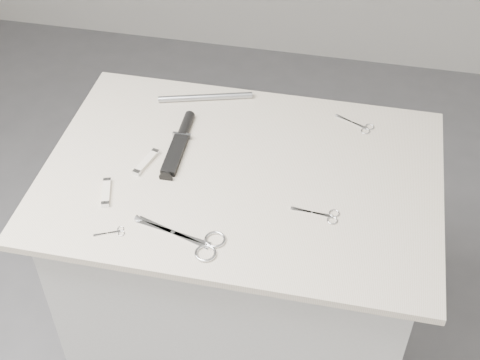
% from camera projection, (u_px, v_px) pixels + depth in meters
% --- Properties ---
extents(plinth, '(0.90, 0.60, 0.90)m').
position_uv_depth(plinth, '(241.00, 287.00, 2.01)').
color(plinth, beige).
rests_on(plinth, ground).
extents(display_board, '(1.00, 0.70, 0.02)m').
position_uv_depth(display_board, '(241.00, 175.00, 1.69)').
color(display_board, beige).
rests_on(display_board, plinth).
extents(large_shears, '(0.22, 0.11, 0.01)m').
position_uv_depth(large_shears, '(197.00, 241.00, 1.51)').
color(large_shears, silver).
rests_on(large_shears, display_board).
extents(embroidery_scissors_a, '(0.11, 0.05, 0.00)m').
position_uv_depth(embroidery_scissors_a, '(324.00, 215.00, 1.58)').
color(embroidery_scissors_a, silver).
rests_on(embroidery_scissors_a, display_board).
extents(embroidery_scissors_b, '(0.11, 0.07, 0.00)m').
position_uv_depth(embroidery_scissors_b, '(360.00, 126.00, 1.82)').
color(embroidery_scissors_b, silver).
rests_on(embroidery_scissors_b, display_board).
extents(tiny_scissors, '(0.07, 0.05, 0.00)m').
position_uv_depth(tiny_scissors, '(114.00, 232.00, 1.54)').
color(tiny_scissors, silver).
rests_on(tiny_scissors, display_board).
extents(sheathed_knife, '(0.06, 0.25, 0.03)m').
position_uv_depth(sheathed_knife, '(180.00, 141.00, 1.76)').
color(sheathed_knife, black).
rests_on(sheathed_knife, display_board).
extents(pocket_knife_a, '(0.05, 0.10, 0.01)m').
position_uv_depth(pocket_knife_a, '(146.00, 162.00, 1.70)').
color(pocket_knife_a, white).
rests_on(pocket_knife_a, display_board).
extents(pocket_knife_b, '(0.05, 0.09, 0.01)m').
position_uv_depth(pocket_knife_b, '(106.00, 192.00, 1.62)').
color(pocket_knife_b, white).
rests_on(pocket_knife_b, display_board).
extents(metal_rail, '(0.26, 0.09, 0.02)m').
position_uv_depth(metal_rail, '(205.00, 97.00, 1.90)').
color(metal_rail, '#979AA0').
rests_on(metal_rail, display_board).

